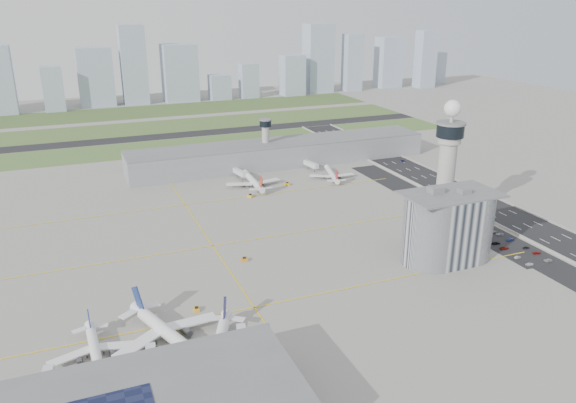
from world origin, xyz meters
name	(u,v)px	position (x,y,z in m)	size (l,w,h in m)	color
ground	(317,258)	(0.00, 0.00, 0.00)	(1000.00, 1000.00, 0.00)	#9B9890
grass_strip_0	(173,146)	(-20.00, 225.00, 0.04)	(480.00, 50.00, 0.08)	#4C6932
grass_strip_1	(157,127)	(-20.00, 300.00, 0.04)	(480.00, 60.00, 0.08)	#4E6731
grass_strip_2	(143,112)	(-20.00, 380.00, 0.04)	(480.00, 70.00, 0.08)	#48622E
runway	(165,136)	(-20.00, 262.00, 0.06)	(480.00, 22.00, 0.10)	black
highway	(519,222)	(115.00, 0.00, 0.05)	(28.00, 500.00, 0.10)	black
barrier_left	(498,224)	(101.00, 0.00, 0.60)	(0.60, 500.00, 1.20)	#9E9E99
barrier_right	(540,217)	(129.00, 0.00, 0.60)	(0.60, 500.00, 1.20)	#9E9E99
landside_road	(494,236)	(90.00, -10.00, 0.04)	(18.00, 260.00, 0.08)	black
parking_lot	(508,246)	(88.00, -22.00, 0.05)	(20.00, 44.00, 0.10)	black
taxiway_line_h_0	(254,308)	(-40.00, -30.00, 0.01)	(260.00, 0.60, 0.01)	yellow
taxiway_line_h_1	(213,246)	(-40.00, 30.00, 0.01)	(260.00, 0.60, 0.01)	yellow
taxiway_line_h_2	(185,205)	(-40.00, 90.00, 0.01)	(260.00, 0.60, 0.01)	yellow
taxiway_line_v	(213,246)	(-40.00, 30.00, 0.01)	(0.60, 260.00, 0.01)	yellow
control_tower	(447,161)	(72.00, 8.00, 35.04)	(14.00, 14.00, 64.50)	#ADAAA5
secondary_tower	(266,138)	(30.00, 150.00, 18.80)	(8.60, 8.60, 31.90)	#ADAAA5
admin_building	(448,227)	(51.99, -22.00, 15.30)	(42.00, 24.00, 33.50)	#B2B2B7
terminal_pier	(280,153)	(40.00, 148.00, 7.90)	(210.00, 32.00, 15.80)	gray
airplane_near_a	(95,346)	(-97.18, -41.22, 4.82)	(34.45, 29.28, 9.65)	white
airplane_near_b	(167,326)	(-73.96, -40.67, 6.34)	(45.29, 38.50, 12.68)	white
airplane_near_c	(217,342)	(-60.73, -55.03, 5.73)	(40.93, 34.79, 11.46)	white
airplane_far_a	(253,177)	(6.28, 108.10, 5.66)	(40.44, 34.38, 11.32)	white
airplane_far_b	(332,171)	(58.31, 104.15, 4.83)	(34.53, 29.35, 9.67)	white
jet_bridge_near_0	(41,403)	(-113.00, -61.00, 2.85)	(14.00, 3.00, 5.70)	silver
jet_bridge_near_1	(150,377)	(-83.00, -61.00, 2.85)	(14.00, 3.00, 5.70)	silver
jet_bridge_near_2	(247,355)	(-53.00, -61.00, 2.85)	(14.00, 3.00, 5.70)	silver
jet_bridge_far_0	(235,172)	(2.00, 132.00, 2.85)	(14.00, 3.00, 5.70)	silver
jet_bridge_far_1	(305,164)	(52.00, 132.00, 2.85)	(14.00, 3.00, 5.70)	silver
tug_0	(141,309)	(-79.49, -16.99, 0.89)	(2.10, 3.06, 1.78)	gold
tug_1	(174,334)	(-71.65, -38.01, 1.02)	(2.42, 3.52, 2.05)	yellow
tug_2	(197,309)	(-60.48, -24.21, 0.83)	(1.97, 2.86, 1.66)	#F2AA1E
tug_3	(244,259)	(-31.19, 9.23, 0.90)	(2.13, 3.10, 1.80)	orange
tug_4	(250,196)	(-1.89, 88.64, 0.96)	(2.28, 3.32, 1.93)	gold
tug_5	(287,184)	(26.40, 101.42, 0.94)	(2.23, 3.25, 1.89)	#E7A700
car_lot_0	(530,264)	(81.97, -41.30, 0.62)	(1.46, 3.62, 1.23)	white
car_lot_1	(518,257)	(82.22, -33.98, 0.55)	(1.17, 3.36, 1.11)	gray
car_lot_2	(504,248)	(83.71, -23.98, 0.60)	(1.98, 4.29, 1.19)	maroon
car_lot_3	(496,243)	(84.05, -18.06, 0.61)	(1.71, 4.20, 1.22)	black
car_lot_4	(484,237)	(83.64, -10.37, 0.58)	(1.36, 3.38, 1.15)	navy
car_lot_5	(475,232)	(83.65, -3.57, 0.61)	(1.29, 3.71, 1.22)	silver
car_lot_6	(548,260)	(92.47, -41.48, 0.59)	(1.96, 4.25, 1.18)	#AAAAAA
car_lot_7	(537,253)	(93.72, -33.56, 0.57)	(1.61, 3.96, 1.15)	maroon
car_lot_8	(526,248)	(93.51, -27.33, 0.57)	(1.34, 3.33, 1.13)	black
car_lot_9	(510,239)	(93.18, -17.46, 0.65)	(1.37, 3.93, 1.30)	navy
car_lot_10	(500,234)	(93.39, -10.31, 0.56)	(1.85, 4.01, 1.12)	#B3B5BF
car_lot_11	(495,232)	(92.90, -7.23, 0.59)	(1.66, 4.07, 1.18)	gray
car_hw_1	(470,198)	(114.50, 38.38, 0.61)	(1.30, 3.73, 1.23)	black
car_hw_2	(403,161)	(122.61, 120.44, 0.55)	(1.82, 3.94, 1.10)	#191950
car_hw_4	(346,144)	(108.83, 179.85, 0.57)	(1.35, 3.35, 1.14)	#8F98A5
skyline_bldg_5	(0,80)	(-150.11, 419.66, 33.44)	(25.49, 20.39, 66.89)	#9EADC1
skyline_bldg_6	(53,89)	(-102.68, 417.90, 22.60)	(20.04, 16.03, 45.20)	#9EADC1
skyline_bldg_7	(95,77)	(-59.44, 436.89, 30.61)	(35.76, 28.61, 61.22)	#9EADC1
skyline_bldg_8	(133,65)	(-19.42, 431.56, 41.69)	(26.33, 21.06, 83.39)	#9EADC1
skyline_bldg_9	(180,73)	(30.27, 432.32, 31.06)	(36.96, 29.57, 62.11)	#9EADC1
skyline_bldg_10	(220,87)	(73.27, 423.68, 13.87)	(23.01, 18.41, 27.75)	#9EADC1
skyline_bldg_11	(249,81)	(108.28, 423.34, 19.48)	(20.22, 16.18, 38.97)	#9EADC1
skyline_bldg_12	(292,75)	(162.17, 421.29, 23.44)	(26.14, 20.92, 46.89)	#9EADC1
skyline_bldg_13	(318,58)	(201.27, 433.27, 40.60)	(32.26, 25.81, 81.20)	#9EADC1
skyline_bldg_14	(352,63)	(244.74, 426.38, 34.37)	(21.59, 17.28, 68.75)	#9EADC1
skyline_bldg_15	(389,62)	(302.83, 435.54, 31.70)	(30.25, 24.20, 63.40)	#9EADC1
skyline_bldg_16	(425,59)	(345.49, 415.96, 35.78)	(23.04, 18.43, 71.56)	#9EADC1
skyline_bldg_17	(435,68)	(382.05, 443.29, 20.53)	(22.64, 18.11, 41.06)	#9EADC1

